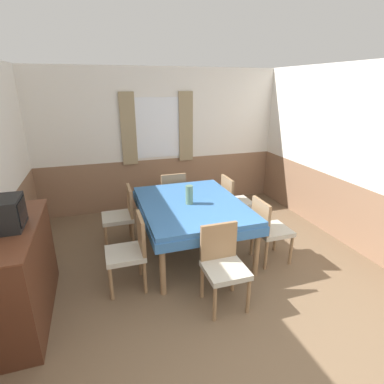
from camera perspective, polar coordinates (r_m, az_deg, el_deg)
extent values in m
cube|color=white|center=(5.69, -5.95, 14.44)|extent=(4.95, 0.05, 1.65)
cube|color=#89664C|center=(5.95, -5.51, 1.89)|extent=(4.95, 0.05, 0.95)
cube|color=white|center=(5.67, -6.55, 12.03)|extent=(0.91, 0.01, 1.09)
cube|color=#998460|center=(5.57, -12.02, 11.59)|extent=(0.27, 0.03, 1.28)
cube|color=#998460|center=(5.78, -1.18, 12.29)|extent=(0.27, 0.03, 1.28)
cube|color=#89664C|center=(3.95, -32.49, -11.12)|extent=(0.05, 4.80, 0.95)
cube|color=white|center=(4.84, 28.99, 11.20)|extent=(0.05, 4.80, 1.65)
cube|color=#89664C|center=(5.14, 26.61, -3.15)|extent=(0.05, 4.80, 0.95)
cube|color=#386BA8|center=(4.13, -0.13, -2.36)|extent=(1.35, 1.76, 0.06)
cube|color=#386BA8|center=(4.17, -0.13, -3.51)|extent=(1.38, 1.79, 0.12)
cylinder|color=#93704C|center=(3.49, -5.62, -14.11)|extent=(0.07, 0.07, 0.71)
cylinder|color=#93704C|center=(3.87, 12.21, -10.84)|extent=(0.07, 0.07, 0.71)
cylinder|color=#93704C|center=(4.89, -9.71, -3.93)|extent=(0.07, 0.07, 0.71)
cylinder|color=#93704C|center=(5.16, 3.48, -2.34)|extent=(0.07, 0.07, 0.71)
cylinder|color=#93704C|center=(3.37, 10.70, -18.91)|extent=(0.04, 0.04, 0.41)
cylinder|color=#93704C|center=(3.24, 4.36, -20.46)|extent=(0.04, 0.04, 0.41)
cylinder|color=#93704C|center=(3.64, 7.79, -15.46)|extent=(0.04, 0.04, 0.41)
cylinder|color=#93704C|center=(3.52, 1.94, -16.69)|extent=(0.04, 0.04, 0.41)
cube|color=#B7B2A3|center=(3.30, 6.36, -14.55)|extent=(0.44, 0.44, 0.06)
cube|color=#93704C|center=(3.32, 5.10, -9.30)|extent=(0.42, 0.04, 0.42)
cylinder|color=#93704C|center=(4.55, 15.56, -8.32)|extent=(0.04, 0.04, 0.41)
cylinder|color=#93704C|center=(4.29, 18.33, -10.50)|extent=(0.04, 0.04, 0.41)
cylinder|color=#93704C|center=(4.37, 11.32, -9.19)|extent=(0.04, 0.04, 0.41)
cylinder|color=#93704C|center=(4.09, 13.90, -11.57)|extent=(0.04, 0.04, 0.41)
cube|color=#B7B2A3|center=(4.21, 15.06, -7.05)|extent=(0.44, 0.44, 0.06)
cube|color=#93704C|center=(4.01, 12.94, -4.45)|extent=(0.04, 0.42, 0.42)
cylinder|color=#93704C|center=(3.59, -15.15, -16.55)|extent=(0.04, 0.04, 0.41)
cylinder|color=#93704C|center=(3.91, -15.50, -13.33)|extent=(0.04, 0.04, 0.41)
cylinder|color=#93704C|center=(3.61, -8.92, -15.81)|extent=(0.04, 0.04, 0.41)
cylinder|color=#93704C|center=(3.93, -9.85, -12.67)|extent=(0.04, 0.04, 0.41)
cube|color=#B7B2A3|center=(3.63, -12.64, -11.44)|extent=(0.44, 0.44, 0.06)
cube|color=#93704C|center=(3.53, -9.68, -7.70)|extent=(0.04, 0.42, 0.42)
cylinder|color=#93704C|center=(4.50, -16.00, -8.69)|extent=(0.04, 0.04, 0.41)
cylinder|color=#93704C|center=(4.84, -16.21, -6.61)|extent=(0.04, 0.04, 0.41)
cylinder|color=#93704C|center=(4.52, -11.15, -8.15)|extent=(0.04, 0.04, 0.41)
cylinder|color=#93704C|center=(4.86, -11.72, -6.13)|extent=(0.04, 0.04, 0.41)
cube|color=#B7B2A3|center=(4.57, -14.01, -4.72)|extent=(0.44, 0.44, 0.06)
cube|color=#93704C|center=(4.50, -11.73, -1.65)|extent=(0.04, 0.42, 0.42)
cylinder|color=#93704C|center=(5.38, 9.46, -3.36)|extent=(0.04, 0.04, 0.41)
cylinder|color=#93704C|center=(5.07, 11.40, -4.95)|extent=(0.04, 0.04, 0.41)
cylinder|color=#93704C|center=(5.22, 5.74, -3.89)|extent=(0.04, 0.04, 0.41)
cylinder|color=#93704C|center=(4.91, 7.49, -5.58)|extent=(0.04, 0.04, 0.41)
cube|color=#B7B2A3|center=(5.05, 8.66, -1.96)|extent=(0.44, 0.44, 0.06)
cube|color=#93704C|center=(4.88, 6.70, 0.38)|extent=(0.04, 0.42, 0.42)
cylinder|color=#93704C|center=(5.52, -6.35, -2.55)|extent=(0.04, 0.04, 0.41)
cylinder|color=#93704C|center=(5.60, -2.55, -2.11)|extent=(0.04, 0.04, 0.41)
cylinder|color=#93704C|center=(5.18, -5.49, -4.08)|extent=(0.04, 0.04, 0.41)
cylinder|color=#93704C|center=(5.27, -1.44, -3.59)|extent=(0.04, 0.04, 0.41)
cube|color=#B7B2A3|center=(5.30, -4.02, -0.70)|extent=(0.44, 0.44, 0.06)
cube|color=#93704C|center=(5.04, -3.53, 1.10)|extent=(0.42, 0.04, 0.42)
cube|color=#4C2819|center=(3.55, -29.77, -13.30)|extent=(0.44, 1.41, 1.03)
cube|color=brown|center=(3.32, -31.24, -5.88)|extent=(0.46, 1.43, 0.02)
cube|color=black|center=(3.25, -32.02, -3.52)|extent=(0.28, 0.37, 0.30)
cube|color=black|center=(3.22, -29.57, -3.20)|extent=(0.01, 0.30, 0.23)
cylinder|color=slate|center=(4.03, -0.53, -0.54)|extent=(0.10, 0.10, 0.26)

